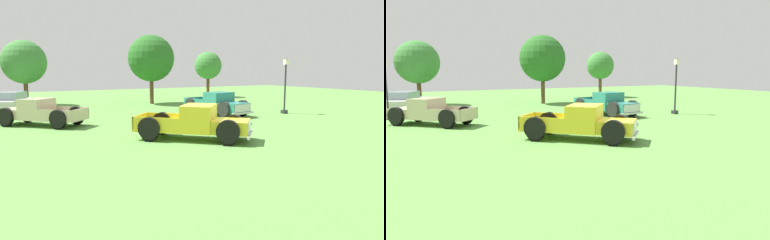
# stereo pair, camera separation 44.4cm
# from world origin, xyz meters

# --- Properties ---
(ground_plane) EXTENTS (80.00, 80.00, 0.00)m
(ground_plane) POSITION_xyz_m (0.00, 0.00, 0.00)
(ground_plane) COLOR #5B9342
(pickup_truck_foreground) EXTENTS (5.03, 4.92, 1.59)m
(pickup_truck_foreground) POSITION_xyz_m (-0.32, -0.02, 0.76)
(pickup_truck_foreground) COLOR yellow
(pickup_truck_foreground) RESTS_ON ground_plane
(pickup_truck_behind_left) EXTENTS (2.71, 5.46, 1.60)m
(pickup_truck_behind_left) POSITION_xyz_m (5.22, 6.59, 0.76)
(pickup_truck_behind_left) COLOR #2D8475
(pickup_truck_behind_left) RESTS_ON ground_plane
(pickup_truck_behind_right) EXTENTS (4.84, 4.78, 1.54)m
(pickup_truck_behind_right) POSITION_xyz_m (-6.30, 8.03, 0.73)
(pickup_truck_behind_right) COLOR #C6B793
(pickup_truck_behind_right) RESTS_ON ground_plane
(sedan_distant_a) EXTENTS (3.41, 4.82, 1.49)m
(sedan_distant_a) POSITION_xyz_m (-7.31, 15.99, 0.78)
(sedan_distant_a) COLOR silver
(sedan_distant_a) RESTS_ON ground_plane
(lamp_post_near) EXTENTS (0.36, 0.36, 3.93)m
(lamp_post_near) POSITION_xyz_m (9.84, 5.04, 2.06)
(lamp_post_near) COLOR #2D2D33
(lamp_post_near) RESTS_ON ground_plane
(lamp_post_far) EXTENTS (0.36, 0.36, 3.84)m
(lamp_post_far) POSITION_xyz_m (-8.32, 12.88, 2.02)
(lamp_post_far) COLOR #2D2D33
(lamp_post_far) RESTS_ON ground_plane
(oak_tree_east) EXTENTS (4.24, 4.24, 6.29)m
(oak_tree_east) POSITION_xyz_m (4.33, 16.43, 4.15)
(oak_tree_east) COLOR brown
(oak_tree_east) RESTS_ON ground_plane
(oak_tree_west) EXTENTS (3.78, 3.78, 5.69)m
(oak_tree_west) POSITION_xyz_m (-5.93, 20.45, 3.79)
(oak_tree_west) COLOR brown
(oak_tree_west) RESTS_ON ground_plane
(oak_tree_center) EXTENTS (3.11, 3.11, 5.17)m
(oak_tree_center) POSITION_xyz_m (13.11, 20.55, 3.58)
(oak_tree_center) COLOR brown
(oak_tree_center) RESTS_ON ground_plane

